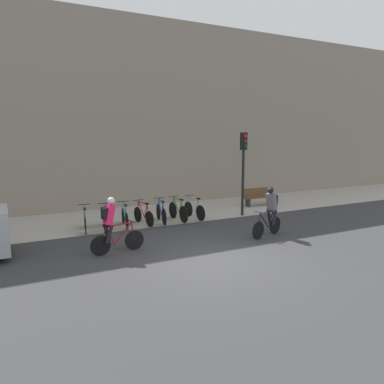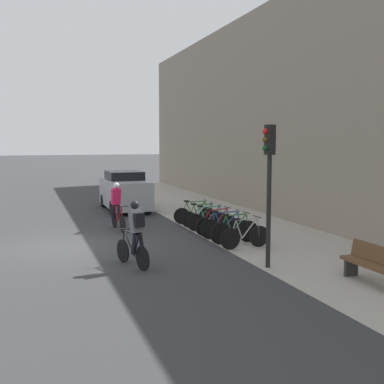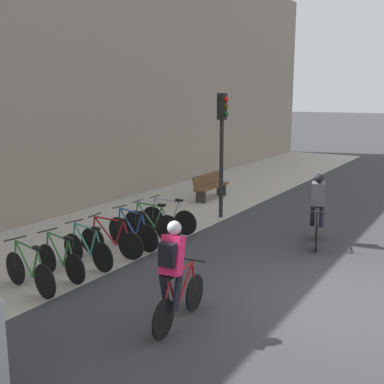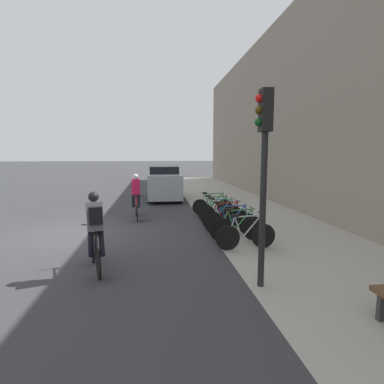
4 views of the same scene
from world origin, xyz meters
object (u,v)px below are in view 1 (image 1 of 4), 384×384
at_px(parked_bike_2, 125,217).
at_px(parked_bike_6, 194,210).
at_px(parked_bike_4, 161,213).
at_px(bench, 260,196).
at_px(parked_bike_0, 85,221).
at_px(traffic_light_pole, 244,159).
at_px(parked_bike_3, 144,215).
at_px(parked_bike_1, 105,219).
at_px(cyclist_grey, 270,210).
at_px(cyclist_pink, 111,224).
at_px(parked_bike_5, 178,211).

relative_size(parked_bike_2, parked_bike_6, 0.97).
xyz_separation_m(parked_bike_4, bench, (5.92, 1.18, 0.07)).
relative_size(parked_bike_0, traffic_light_pole, 0.45).
xyz_separation_m(parked_bike_0, parked_bike_3, (2.32, -0.00, -0.00)).
xyz_separation_m(parked_bike_1, traffic_light_pole, (6.08, -0.41, 2.17)).
bearing_deg(parked_bike_3, bench, 10.04).
height_order(parked_bike_2, parked_bike_4, parked_bike_4).
xyz_separation_m(cyclist_grey, parked_bike_4, (-2.70, 3.66, -0.54)).
bearing_deg(bench, parked_bike_2, -170.99).
xyz_separation_m(cyclist_pink, parked_bike_6, (4.45, 3.13, -0.55)).
distance_m(cyclist_pink, parked_bike_5, 4.86).
relative_size(parked_bike_6, traffic_light_pole, 0.45).
height_order(parked_bike_0, parked_bike_2, parked_bike_0).
height_order(parked_bike_2, parked_bike_6, parked_bike_6).
xyz_separation_m(cyclist_pink, parked_bike_4, (2.90, 3.13, -0.54)).
xyz_separation_m(parked_bike_1, parked_bike_3, (1.55, -0.00, 0.01)).
height_order(cyclist_pink, parked_bike_6, cyclist_pink).
relative_size(cyclist_pink, parked_bike_5, 1.03).
bearing_deg(parked_bike_1, parked_bike_2, 0.00).
bearing_deg(cyclist_grey, traffic_light_pole, 71.82).
bearing_deg(parked_bike_5, parked_bike_3, -179.94).
height_order(parked_bike_1, parked_bike_5, parked_bike_5).
height_order(parked_bike_5, parked_bike_6, parked_bike_5).
height_order(parked_bike_4, parked_bike_6, parked_bike_4).
relative_size(parked_bike_2, parked_bike_4, 0.95).
xyz_separation_m(parked_bike_2, traffic_light_pole, (5.31, -0.41, 2.16)).
bearing_deg(parked_bike_6, traffic_light_pole, -10.35).
height_order(parked_bike_0, parked_bike_6, parked_bike_6).
height_order(cyclist_grey, bench, cyclist_grey).
distance_m(parked_bike_5, bench, 5.28).
bearing_deg(cyclist_grey, parked_bike_1, 143.90).
height_order(parked_bike_4, traffic_light_pole, traffic_light_pole).
height_order(traffic_light_pole, bench, traffic_light_pole).
relative_size(parked_bike_3, parked_bike_5, 0.97).
bearing_deg(parked_bike_5, traffic_light_pole, -7.73).
bearing_deg(parked_bike_3, cyclist_grey, -46.50).
xyz_separation_m(parked_bike_5, parked_bike_6, (0.77, -0.00, -0.01)).
bearing_deg(traffic_light_pole, parked_bike_1, 176.18).
height_order(cyclist_grey, parked_bike_5, cyclist_grey).
xyz_separation_m(cyclist_pink, parked_bike_2, (1.36, 3.13, -0.55)).
bearing_deg(parked_bike_0, cyclist_grey, -32.29).
bearing_deg(parked_bike_1, parked_bike_0, -179.98).
bearing_deg(parked_bike_2, parked_bike_1, -180.00).
relative_size(parked_bike_5, parked_bike_6, 1.02).
bearing_deg(parked_bike_2, parked_bike_5, 0.02).
bearing_deg(traffic_light_pole, cyclist_grey, -108.18).
bearing_deg(parked_bike_2, parked_bike_6, 0.00).
xyz_separation_m(parked_bike_3, parked_bike_4, (0.77, 0.00, 0.01)).
bearing_deg(cyclist_pink, bench, 26.04).
bearing_deg(traffic_light_pole, parked_bike_3, 174.90).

